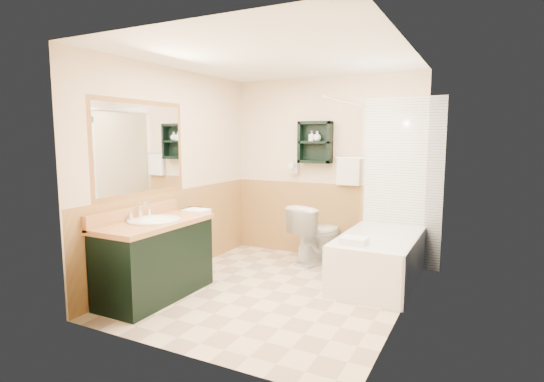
{
  "coord_description": "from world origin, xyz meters",
  "views": [
    {
      "loc": [
        1.95,
        -3.86,
        1.62
      ],
      "look_at": [
        -0.12,
        0.2,
        1.04
      ],
      "focal_mm": 28.0,
      "sensor_mm": 36.0,
      "label": 1
    }
  ],
  "objects_px": {
    "wall_shelf": "(315,142)",
    "soap_bottle_a": "(312,139)",
    "hair_dryer": "(295,168)",
    "soap_bottle_b": "(317,137)",
    "toilet": "(317,234)",
    "vanity_book": "(186,200)",
    "vanity": "(156,259)",
    "bathtub": "(379,258)"
  },
  "relations": [
    {
      "from": "bathtub",
      "to": "soap_bottle_a",
      "type": "xyz_separation_m",
      "value": [
        -1.07,
        0.6,
        1.33
      ]
    },
    {
      "from": "wall_shelf",
      "to": "soap_bottle_b",
      "type": "relative_size",
      "value": 4.23
    },
    {
      "from": "toilet",
      "to": "soap_bottle_a",
      "type": "relative_size",
      "value": 5.74
    },
    {
      "from": "vanity",
      "to": "vanity_book",
      "type": "xyz_separation_m",
      "value": [
        -0.17,
        0.71,
        0.49
      ]
    },
    {
      "from": "toilet",
      "to": "soap_bottle_b",
      "type": "xyz_separation_m",
      "value": [
        -0.1,
        0.22,
        1.24
      ]
    },
    {
      "from": "hair_dryer",
      "to": "toilet",
      "type": "relative_size",
      "value": 0.31
    },
    {
      "from": "toilet",
      "to": "soap_bottle_a",
      "type": "bearing_deg",
      "value": -31.74
    },
    {
      "from": "vanity_book",
      "to": "soap_bottle_a",
      "type": "relative_size",
      "value": 1.51
    },
    {
      "from": "vanity",
      "to": "soap_bottle_a",
      "type": "xyz_separation_m",
      "value": [
        0.85,
        2.09,
        1.2
      ]
    },
    {
      "from": "hair_dryer",
      "to": "vanity_book",
      "type": "bearing_deg",
      "value": -118.47
    },
    {
      "from": "hair_dryer",
      "to": "bathtub",
      "type": "height_order",
      "value": "hair_dryer"
    },
    {
      "from": "soap_bottle_b",
      "to": "vanity_book",
      "type": "bearing_deg",
      "value": -128.51
    },
    {
      "from": "bathtub",
      "to": "vanity_book",
      "type": "height_order",
      "value": "vanity_book"
    },
    {
      "from": "hair_dryer",
      "to": "bathtub",
      "type": "relative_size",
      "value": 0.16
    },
    {
      "from": "hair_dryer",
      "to": "bathtub",
      "type": "distance_m",
      "value": 1.74
    },
    {
      "from": "soap_bottle_b",
      "to": "hair_dryer",
      "type": "bearing_deg",
      "value": 174.83
    },
    {
      "from": "vanity",
      "to": "toilet",
      "type": "bearing_deg",
      "value": 61.22
    },
    {
      "from": "wall_shelf",
      "to": "bathtub",
      "type": "height_order",
      "value": "wall_shelf"
    },
    {
      "from": "hair_dryer",
      "to": "vanity",
      "type": "xyz_separation_m",
      "value": [
        -0.59,
        -2.12,
        -0.81
      ]
    },
    {
      "from": "wall_shelf",
      "to": "vanity",
      "type": "height_order",
      "value": "wall_shelf"
    },
    {
      "from": "wall_shelf",
      "to": "toilet",
      "type": "xyz_separation_m",
      "value": [
        0.13,
        -0.23,
        -1.18
      ]
    },
    {
      "from": "wall_shelf",
      "to": "toilet",
      "type": "bearing_deg",
      "value": -60.12
    },
    {
      "from": "vanity",
      "to": "soap_bottle_a",
      "type": "height_order",
      "value": "soap_bottle_a"
    },
    {
      "from": "wall_shelf",
      "to": "soap_bottle_a",
      "type": "height_order",
      "value": "wall_shelf"
    },
    {
      "from": "bathtub",
      "to": "toilet",
      "type": "relative_size",
      "value": 1.97
    },
    {
      "from": "wall_shelf",
      "to": "vanity_book",
      "type": "height_order",
      "value": "wall_shelf"
    },
    {
      "from": "vanity",
      "to": "toilet",
      "type": "relative_size",
      "value": 1.62
    },
    {
      "from": "hair_dryer",
      "to": "vanity_book",
      "type": "distance_m",
      "value": 1.62
    },
    {
      "from": "vanity",
      "to": "bathtub",
      "type": "xyz_separation_m",
      "value": [
        1.92,
        1.48,
        -0.13
      ]
    },
    {
      "from": "soap_bottle_b",
      "to": "vanity",
      "type": "bearing_deg",
      "value": -113.94
    },
    {
      "from": "bathtub",
      "to": "vanity_book",
      "type": "bearing_deg",
      "value": -159.78
    },
    {
      "from": "wall_shelf",
      "to": "vanity_book",
      "type": "distance_m",
      "value": 1.86
    },
    {
      "from": "hair_dryer",
      "to": "soap_bottle_a",
      "type": "relative_size",
      "value": 1.81
    },
    {
      "from": "toilet",
      "to": "bathtub",
      "type": "bearing_deg",
      "value": 176.75
    },
    {
      "from": "hair_dryer",
      "to": "wall_shelf",
      "type": "bearing_deg",
      "value": -4.76
    },
    {
      "from": "vanity_book",
      "to": "soap_bottle_b",
      "type": "relative_size",
      "value": 1.54
    },
    {
      "from": "hair_dryer",
      "to": "soap_bottle_b",
      "type": "bearing_deg",
      "value": -5.17
    },
    {
      "from": "hair_dryer",
      "to": "vanity_book",
      "type": "xyz_separation_m",
      "value": [
        -0.76,
        -1.4,
        -0.31
      ]
    },
    {
      "from": "vanity",
      "to": "vanity_book",
      "type": "bearing_deg",
      "value": 103.0
    },
    {
      "from": "wall_shelf",
      "to": "vanity_book",
      "type": "bearing_deg",
      "value": -127.59
    },
    {
      "from": "vanity_book",
      "to": "soap_bottle_a",
      "type": "bearing_deg",
      "value": 42.65
    },
    {
      "from": "wall_shelf",
      "to": "bathtub",
      "type": "relative_size",
      "value": 0.37
    }
  ]
}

